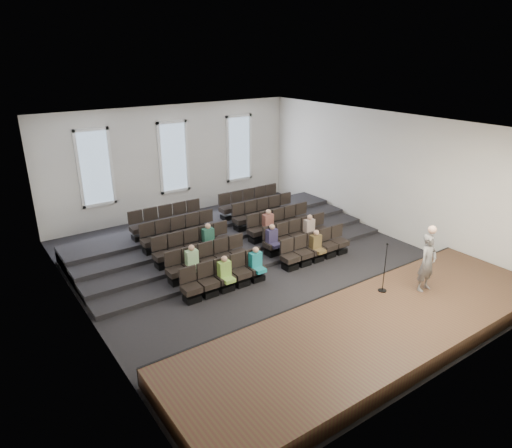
{
  "coord_description": "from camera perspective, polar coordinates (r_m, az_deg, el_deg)",
  "views": [
    {
      "loc": [
        -8.49,
        -11.77,
        7.22
      ],
      "look_at": [
        0.03,
        0.5,
        1.5
      ],
      "focal_mm": 32.0,
      "sensor_mm": 36.0,
      "label": 1
    }
  ],
  "objects": [
    {
      "name": "ground",
      "position": [
        16.21,
        0.92,
        -5.49
      ],
      "size": [
        14.0,
        14.0,
        0.0
      ],
      "primitive_type": "plane",
      "color": "black",
      "rests_on": "ground"
    },
    {
      "name": "windows",
      "position": [
        21.05,
        -10.26,
        8.22
      ],
      "size": [
        8.44,
        0.1,
        3.24
      ],
      "color": "white",
      "rests_on": "wall_back"
    },
    {
      "name": "audience",
      "position": [
        16.1,
        0.27,
        -2.49
      ],
      "size": [
        5.45,
        2.64,
        1.1
      ],
      "color": "#88B94A",
      "rests_on": "seating_rows"
    },
    {
      "name": "wall_front",
      "position": [
        10.81,
        23.4,
        -6.78
      ],
      "size": [
        12.0,
        0.04,
        5.0
      ],
      "primitive_type": "cube",
      "color": "silver",
      "rests_on": "ground"
    },
    {
      "name": "wall_back",
      "position": [
        21.15,
        -10.3,
        7.73
      ],
      "size": [
        12.0,
        0.04,
        5.0
      ],
      "primitive_type": "cube",
      "color": "silver",
      "rests_on": "ground"
    },
    {
      "name": "speaker",
      "position": [
        14.32,
        20.64,
        -4.54
      ],
      "size": [
        0.65,
        0.44,
        1.77
      ],
      "primitive_type": "imported",
      "rotation": [
        0.0,
        0.0,
        0.02
      ],
      "color": "#625F5D",
      "rests_on": "stage"
    },
    {
      "name": "mic_stand",
      "position": [
        14.03,
        15.68,
        -6.39
      ],
      "size": [
        0.26,
        0.26,
        1.55
      ],
      "color": "black",
      "rests_on": "stage"
    },
    {
      "name": "stage_lip",
      "position": [
        13.85,
        9.09,
        -9.54
      ],
      "size": [
        11.8,
        0.06,
        0.52
      ],
      "primitive_type": "cube",
      "color": "black",
      "rests_on": "ground"
    },
    {
      "name": "wall_left",
      "position": [
        12.92,
        -21.28,
        -1.97
      ],
      "size": [
        0.04,
        14.0,
        5.0
      ],
      "primitive_type": "cube",
      "color": "silver",
      "rests_on": "ground"
    },
    {
      "name": "seating_rows",
      "position": [
        17.09,
        -2.08,
        -1.55
      ],
      "size": [
        6.8,
        4.7,
        1.67
      ],
      "color": "black",
      "rests_on": "ground"
    },
    {
      "name": "wall_right",
      "position": [
        19.27,
        15.74,
        5.99
      ],
      "size": [
        0.04,
        14.0,
        5.0
      ],
      "primitive_type": "cube",
      "color": "silver",
      "rests_on": "ground"
    },
    {
      "name": "risers",
      "position": [
        18.56,
        -4.8,
        -1.35
      ],
      "size": [
        11.8,
        4.8,
        0.6
      ],
      "color": "black",
      "rests_on": "ground"
    },
    {
      "name": "stage",
      "position": [
        12.85,
        14.64,
        -12.65
      ],
      "size": [
        11.8,
        3.6,
        0.5
      ],
      "primitive_type": "cube",
      "color": "#40311B",
      "rests_on": "ground"
    },
    {
      "name": "ceiling",
      "position": [
        14.68,
        1.03,
        12.3
      ],
      "size": [
        12.0,
        14.0,
        0.02
      ],
      "primitive_type": "cube",
      "color": "white",
      "rests_on": "ground"
    }
  ]
}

